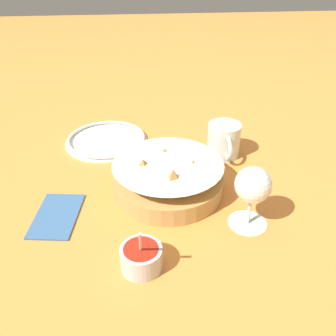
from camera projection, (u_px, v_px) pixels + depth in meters
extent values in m
plane|color=orange|center=(180.00, 181.00, 0.87)|extent=(4.00, 4.00, 0.00)
cylinder|color=#B2894C|center=(168.00, 183.00, 0.83)|extent=(0.24, 0.24, 0.04)
cone|color=beige|center=(168.00, 177.00, 0.82)|extent=(0.24, 0.24, 0.07)
cylinder|color=#3D842D|center=(168.00, 183.00, 0.83)|extent=(0.18, 0.18, 0.01)
pyramid|color=#B77A38|center=(173.00, 183.00, 0.76)|extent=(0.09, 0.08, 0.06)
pyramid|color=#B77A38|center=(192.00, 170.00, 0.82)|extent=(0.07, 0.08, 0.05)
pyramid|color=#B77A38|center=(165.00, 158.00, 0.86)|extent=(0.05, 0.06, 0.05)
pyramid|color=#B77A38|center=(143.00, 171.00, 0.81)|extent=(0.08, 0.09, 0.06)
cylinder|color=#B7B7BC|center=(141.00, 258.00, 0.64)|extent=(0.07, 0.07, 0.04)
cylinder|color=red|center=(141.00, 255.00, 0.64)|extent=(0.06, 0.06, 0.03)
cylinder|color=#B7B7BC|center=(141.00, 245.00, 0.61)|extent=(0.06, 0.01, 0.10)
cylinder|color=silver|center=(247.00, 223.00, 0.75)|extent=(0.08, 0.08, 0.00)
cylinder|color=silver|center=(249.00, 210.00, 0.73)|extent=(0.01, 0.01, 0.06)
sphere|color=silver|center=(253.00, 185.00, 0.70)|extent=(0.07, 0.07, 0.07)
sphere|color=beige|center=(253.00, 189.00, 0.70)|extent=(0.05, 0.05, 0.05)
cylinder|color=silver|center=(224.00, 140.00, 0.95)|extent=(0.08, 0.08, 0.09)
cylinder|color=#935119|center=(223.00, 143.00, 0.96)|extent=(0.07, 0.07, 0.06)
torus|color=silver|center=(228.00, 148.00, 0.91)|extent=(0.06, 0.01, 0.06)
cylinder|color=white|center=(107.00, 141.00, 1.03)|extent=(0.22, 0.22, 0.01)
torus|color=white|center=(107.00, 138.00, 1.03)|extent=(0.21, 0.21, 0.01)
cube|color=#38608E|center=(57.00, 215.00, 0.76)|extent=(0.15, 0.10, 0.01)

